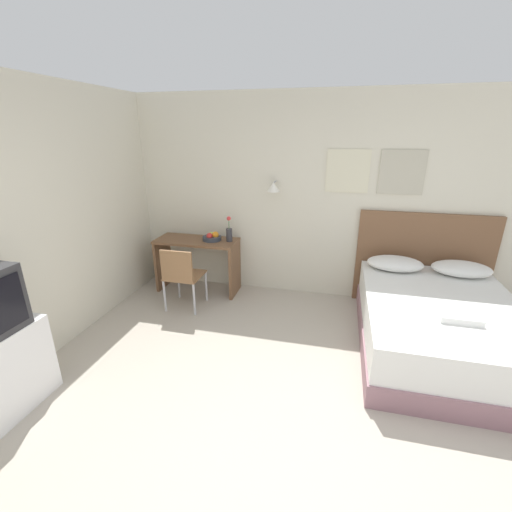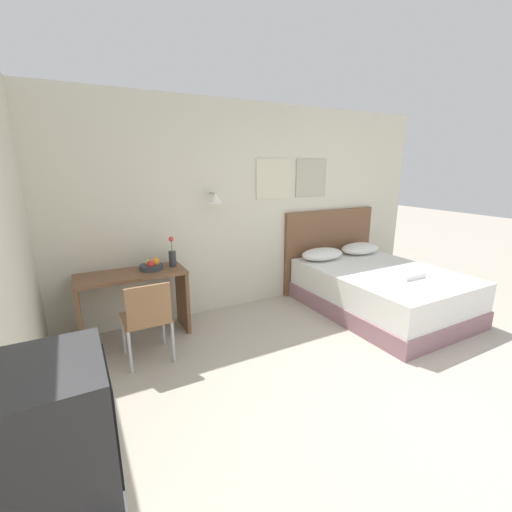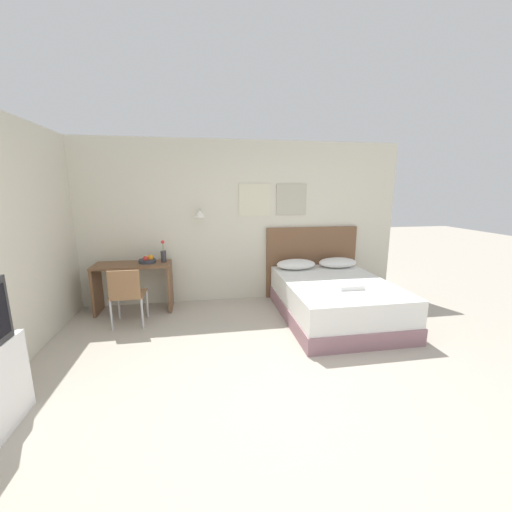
% 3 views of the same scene
% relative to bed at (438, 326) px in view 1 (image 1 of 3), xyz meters
% --- Properties ---
extents(ground_plane, '(24.00, 24.00, 0.00)m').
position_rel_bed_xyz_m(ground_plane, '(-1.37, -1.66, -0.28)').
color(ground_plane, '#B2A899').
extents(wall_back, '(5.73, 0.31, 2.65)m').
position_rel_bed_xyz_m(wall_back, '(-1.36, 1.11, 1.05)').
color(wall_back, beige).
rests_on(wall_back, ground_plane).
extents(bed, '(1.50, 2.04, 0.57)m').
position_rel_bed_xyz_m(bed, '(0.00, 0.00, 0.00)').
color(bed, gray).
rests_on(bed, ground_plane).
extents(headboard, '(1.62, 0.06, 1.23)m').
position_rel_bed_xyz_m(headboard, '(-0.00, 1.05, 0.33)').
color(headboard, brown).
rests_on(headboard, ground_plane).
extents(pillow_left, '(0.65, 0.41, 0.16)m').
position_rel_bed_xyz_m(pillow_left, '(-0.37, 0.77, 0.37)').
color(pillow_left, white).
rests_on(pillow_left, bed).
extents(pillow_right, '(0.65, 0.41, 0.16)m').
position_rel_bed_xyz_m(pillow_right, '(0.37, 0.77, 0.37)').
color(pillow_right, white).
rests_on(pillow_right, bed).
extents(folded_towel_near_foot, '(0.35, 0.33, 0.06)m').
position_rel_bed_xyz_m(folded_towel_near_foot, '(0.04, -0.31, 0.32)').
color(folded_towel_near_foot, white).
rests_on(folded_towel_near_foot, bed).
extents(desk, '(1.13, 0.48, 0.76)m').
position_rel_bed_xyz_m(desk, '(-2.96, 0.79, 0.24)').
color(desk, brown).
rests_on(desk, ground_plane).
extents(desk_chair, '(0.44, 0.44, 0.83)m').
position_rel_bed_xyz_m(desk_chair, '(-2.93, 0.20, 0.21)').
color(desk_chair, '#8E6642').
rests_on(desk_chair, ground_plane).
extents(fruit_bowl, '(0.25, 0.25, 0.13)m').
position_rel_bed_xyz_m(fruit_bowl, '(-2.74, 0.81, 0.52)').
color(fruit_bowl, '#333842').
rests_on(fruit_bowl, desk).
extents(flower_vase, '(0.08, 0.08, 0.35)m').
position_rel_bed_xyz_m(flower_vase, '(-2.50, 0.83, 0.59)').
color(flower_vase, '#333338').
rests_on(flower_vase, desk).
extents(tv_stand, '(0.41, 0.68, 0.71)m').
position_rel_bed_xyz_m(tv_stand, '(-3.61, -1.70, 0.07)').
color(tv_stand, white).
rests_on(tv_stand, ground_plane).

